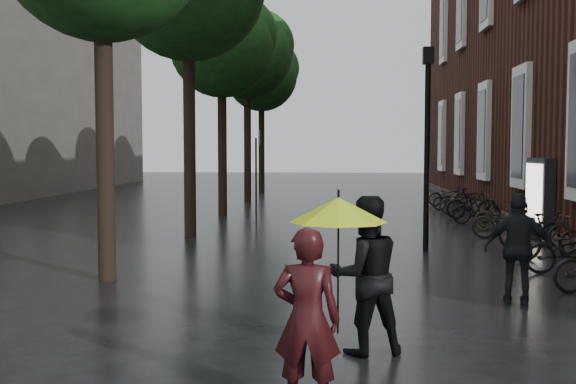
# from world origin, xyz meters

# --- Properties ---
(street_trees) EXTENTS (4.33, 34.03, 8.91)m
(street_trees) POSITION_xyz_m (-3.99, 15.91, 6.34)
(street_trees) COLOR black
(street_trees) RESTS_ON ground
(person_burgundy) EXTENTS (0.64, 0.44, 1.69)m
(person_burgundy) POSITION_xyz_m (-0.22, 1.21, 0.84)
(person_burgundy) COLOR black
(person_burgundy) RESTS_ON ground
(person_black) EXTENTS (1.06, 0.92, 1.84)m
(person_black) POSITION_xyz_m (0.38, 2.97, 0.92)
(person_black) COLOR black
(person_black) RESTS_ON ground
(lime_umbrella) EXTENTS (1.00, 1.00, 1.47)m
(lime_umbrella) POSITION_xyz_m (0.06, 2.01, 1.76)
(lime_umbrella) COLOR black
(lime_umbrella) RESTS_ON ground
(pedestrian_walking) EXTENTS (1.06, 0.60, 1.71)m
(pedestrian_walking) POSITION_xyz_m (2.81, 5.64, 0.85)
(pedestrian_walking) COLOR black
(pedestrian_walking) RESTS_ON ground
(parked_bicycles) EXTENTS (2.11, 19.08, 1.05)m
(parked_bicycles) POSITION_xyz_m (4.54, 13.78, 0.46)
(parked_bicycles) COLOR black
(parked_bicycles) RESTS_ON ground
(ad_lightbox) EXTENTS (0.32, 1.41, 2.13)m
(ad_lightbox) POSITION_xyz_m (5.29, 13.08, 1.07)
(ad_lightbox) COLOR black
(ad_lightbox) RESTS_ON ground
(lamp_post) EXTENTS (0.24, 0.24, 4.68)m
(lamp_post) POSITION_xyz_m (2.10, 10.90, 2.84)
(lamp_post) COLOR black
(lamp_post) RESTS_ON ground
(cycle_sign) EXTENTS (0.16, 0.54, 2.99)m
(cycle_sign) POSITION_xyz_m (-2.62, 17.58, 1.98)
(cycle_sign) COLOR #262628
(cycle_sign) RESTS_ON ground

